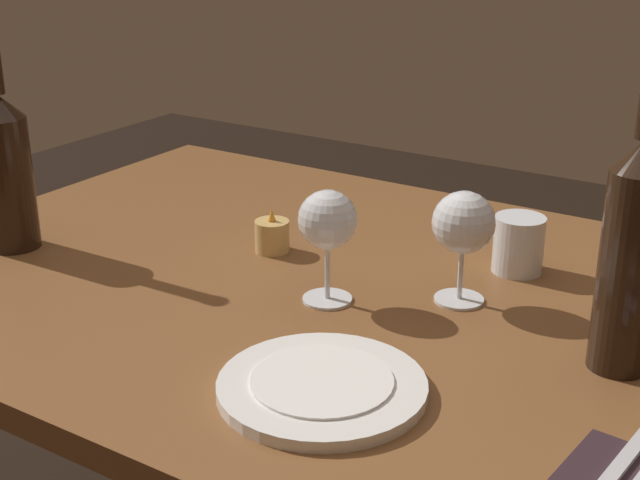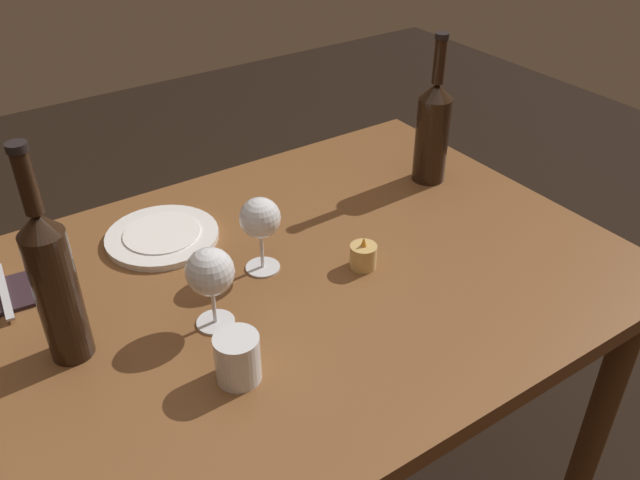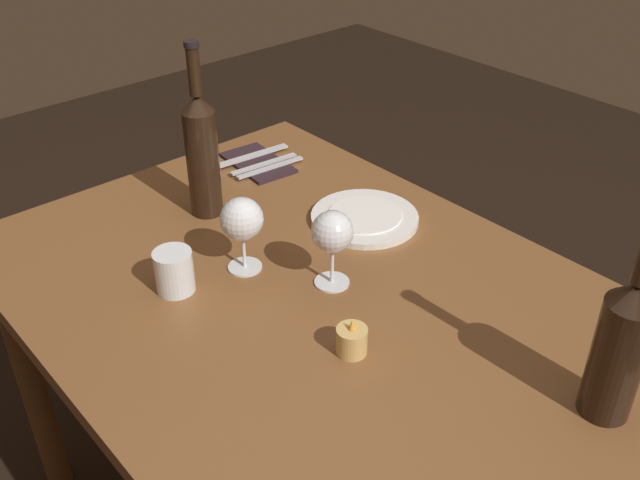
{
  "view_description": "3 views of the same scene",
  "coord_description": "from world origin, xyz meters",
  "views": [
    {
      "loc": [
        0.59,
        -0.96,
        1.25
      ],
      "look_at": [
        -0.04,
        0.01,
        0.8
      ],
      "focal_mm": 50.59,
      "sensor_mm": 36.0,
      "label": 1
    },
    {
      "loc": [
        0.5,
        0.87,
        1.5
      ],
      "look_at": [
        -0.08,
        0.01,
        0.8
      ],
      "focal_mm": 37.45,
      "sensor_mm": 36.0,
      "label": 2
    },
    {
      "loc": [
        -0.78,
        0.68,
        1.54
      ],
      "look_at": [
        0.0,
        -0.01,
        0.86
      ],
      "focal_mm": 40.32,
      "sensor_mm": 36.0,
      "label": 3
    }
  ],
  "objects": [
    {
      "name": "dining_table",
      "position": [
        0.0,
        0.0,
        0.65
      ],
      "size": [
        1.3,
        0.9,
        0.74
      ],
      "color": "brown",
      "rests_on": "ground"
    },
    {
      "name": "wine_glass_left",
      "position": [
        0.01,
        -0.05,
        0.85
      ],
      "size": [
        0.08,
        0.08,
        0.15
      ],
      "color": "white",
      "rests_on": "dining_table"
    },
    {
      "name": "wine_glass_right",
      "position": [
        0.16,
        0.04,
        0.85
      ],
      "size": [
        0.08,
        0.08,
        0.15
      ],
      "color": "white",
      "rests_on": "dining_table"
    },
    {
      "name": "wine_bottle",
      "position": [
        -0.49,
        -0.14,
        0.87
      ],
      "size": [
        0.08,
        0.08,
        0.34
      ],
      "color": "black",
      "rests_on": "dining_table"
    },
    {
      "name": "wine_bottle_second",
      "position": [
        0.38,
        -0.02,
        0.88
      ],
      "size": [
        0.07,
        0.07,
        0.38
      ],
      "color": "black",
      "rests_on": "dining_table"
    },
    {
      "name": "water_tumbler",
      "position": [
        0.19,
        0.18,
        0.78
      ],
      "size": [
        0.07,
        0.07,
        0.08
      ],
      "color": "white",
      "rests_on": "dining_table"
    },
    {
      "name": "votive_candle",
      "position": [
        -0.15,
        0.05,
        0.76
      ],
      "size": [
        0.05,
        0.05,
        0.07
      ],
      "color": "#DBB266",
      "rests_on": "dining_table"
    },
    {
      "name": "dinner_plate",
      "position": [
        0.13,
        -0.25,
        0.75
      ],
      "size": [
        0.23,
        0.23,
        0.02
      ],
      "color": "white",
      "rests_on": "dining_table"
    },
    {
      "name": "folded_napkin",
      "position": [
        0.49,
        -0.24,
        0.74
      ],
      "size": [
        0.2,
        0.13,
        0.01
      ],
      "color": "#2D1E23",
      "rests_on": "dining_table"
    },
    {
      "name": "fork_inner",
      "position": [
        0.47,
        -0.24,
        0.75
      ],
      "size": [
        0.03,
        0.18,
        0.0
      ],
      "color": "silver",
      "rests_on": "folded_napkin"
    },
    {
      "name": "fork_outer",
      "position": [
        0.44,
        -0.24,
        0.75
      ],
      "size": [
        0.03,
        0.18,
        0.0
      ],
      "color": "silver",
      "rests_on": "folded_napkin"
    },
    {
      "name": "table_knife",
      "position": [
        0.52,
        -0.24,
        0.75
      ],
      "size": [
        0.04,
        0.21,
        0.0
      ],
      "color": "silver",
      "rests_on": "folded_napkin"
    }
  ]
}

